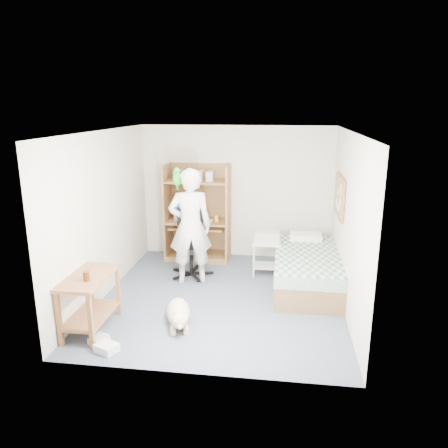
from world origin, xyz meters
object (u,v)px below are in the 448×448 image
(computer_hutch, at_px, (198,216))
(person, at_px, (190,227))
(bed, at_px, (307,269))
(dog, at_px, (179,313))
(side_desk, at_px, (90,294))
(office_chair, at_px, (191,252))
(printer_cart, at_px, (267,252))

(computer_hutch, distance_m, person, 1.20)
(bed, bearing_deg, computer_hutch, 150.71)
(bed, relative_size, dog, 2.11)
(side_desk, bearing_deg, person, 61.36)
(side_desk, distance_m, dog, 1.18)
(computer_hutch, height_order, bed, computer_hutch)
(office_chair, bearing_deg, person, -91.50)
(person, bearing_deg, printer_cart, -169.78)
(office_chair, bearing_deg, printer_cart, -3.56)
(bed, distance_m, printer_cart, 0.82)
(person, bearing_deg, side_desk, 48.19)
(office_chair, distance_m, dog, 1.81)
(person, bearing_deg, computer_hutch, -98.06)
(office_chair, bearing_deg, computer_hutch, 79.57)
(computer_hutch, height_order, printer_cart, computer_hutch)
(dog, bearing_deg, computer_hutch, 79.18)
(person, relative_size, printer_cart, 3.23)
(side_desk, xyz_separation_m, office_chair, (0.89, 2.06, -0.08))
(side_desk, distance_m, printer_cart, 3.16)
(side_desk, bearing_deg, bed, 32.50)
(bed, height_order, office_chair, office_chair)
(dog, xyz_separation_m, printer_cart, (1.08, 2.00, 0.23))
(computer_hutch, distance_m, side_desk, 3.08)
(dog, bearing_deg, side_desk, 178.28)
(computer_hutch, distance_m, dog, 2.75)
(computer_hutch, distance_m, office_chair, 0.97)
(office_chair, bearing_deg, side_desk, -126.56)
(printer_cart, bearing_deg, side_desk, -136.24)
(person, xyz_separation_m, dog, (0.14, -1.47, -0.79))
(office_chair, relative_size, person, 0.60)
(person, bearing_deg, bed, 168.79)
(office_chair, relative_size, dog, 1.20)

